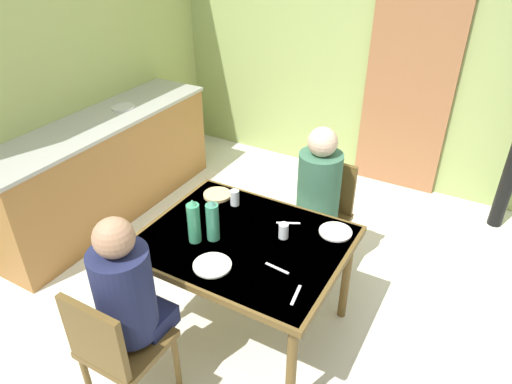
% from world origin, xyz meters
% --- Properties ---
extents(ground_plane, '(5.87, 5.87, 0.00)m').
position_xyz_m(ground_plane, '(0.00, 0.00, 0.00)').
color(ground_plane, silver).
extents(wall_back, '(4.08, 0.10, 2.79)m').
position_xyz_m(wall_back, '(0.00, 2.26, 1.40)').
color(wall_back, '#97AB61').
rests_on(wall_back, ground_plane).
extents(wall_left, '(0.10, 3.38, 2.79)m').
position_xyz_m(wall_left, '(-1.94, 0.56, 1.40)').
color(wall_left, '#9AA85E').
rests_on(wall_left, ground_plane).
extents(door_wooden, '(0.80, 0.05, 2.00)m').
position_xyz_m(door_wooden, '(0.54, 2.18, 1.00)').
color(door_wooden, '#9A623D').
rests_on(door_wooden, ground_plane).
extents(kitchen_counter, '(0.61, 2.27, 0.91)m').
position_xyz_m(kitchen_counter, '(-1.61, 0.39, 0.45)').
color(kitchen_counter, olive).
rests_on(kitchen_counter, ground_plane).
extents(dining_table, '(1.20, 0.97, 0.74)m').
position_xyz_m(dining_table, '(0.20, -0.22, 0.66)').
color(dining_table, brown).
rests_on(dining_table, ground_plane).
extents(chair_near_diner, '(0.40, 0.40, 0.87)m').
position_xyz_m(chair_near_diner, '(-0.07, -1.06, 0.50)').
color(chair_near_diner, brown).
rests_on(chair_near_diner, ground_plane).
extents(chair_far_diner, '(0.40, 0.40, 0.87)m').
position_xyz_m(chair_far_diner, '(0.38, 0.62, 0.50)').
color(chair_far_diner, brown).
rests_on(chair_far_diner, ground_plane).
extents(person_near_diner, '(0.30, 0.37, 0.77)m').
position_xyz_m(person_near_diner, '(-0.07, -0.92, 0.78)').
color(person_near_diner, '#181D43').
rests_on(person_near_diner, ground_plane).
extents(person_far_diner, '(0.30, 0.37, 0.77)m').
position_xyz_m(person_far_diner, '(0.38, 0.49, 0.78)').
color(person_far_diner, '#316E42').
rests_on(person_far_diner, ground_plane).
extents(water_bottle_green_near, '(0.08, 0.08, 0.27)m').
position_xyz_m(water_bottle_green_near, '(0.04, -0.30, 0.86)').
color(water_bottle_green_near, '#398664').
rests_on(water_bottle_green_near, dining_table).
extents(water_bottle_green_far, '(0.08, 0.08, 0.29)m').
position_xyz_m(water_bottle_green_far, '(-0.05, -0.37, 0.87)').
color(water_bottle_green_far, '#399064').
rests_on(water_bottle_green_far, dining_table).
extents(dinner_plate_near_left, '(0.22, 0.22, 0.01)m').
position_xyz_m(dinner_plate_near_left, '(0.17, -0.51, 0.74)').
color(dinner_plate_near_left, white).
rests_on(dinner_plate_near_left, dining_table).
extents(dinner_plate_near_right, '(0.20, 0.20, 0.01)m').
position_xyz_m(dinner_plate_near_right, '(0.65, 0.11, 0.74)').
color(dinner_plate_near_right, white).
rests_on(dinner_plate_near_right, dining_table).
extents(drinking_glass_by_near_diner, '(0.06, 0.06, 0.10)m').
position_xyz_m(drinking_glass_by_near_diner, '(0.39, -0.08, 0.78)').
color(drinking_glass_by_near_diner, silver).
rests_on(drinking_glass_by_near_diner, dining_table).
extents(drinking_glass_by_far_diner, '(0.06, 0.06, 0.11)m').
position_xyz_m(drinking_glass_by_far_diner, '(-0.05, 0.08, 0.79)').
color(drinking_glass_by_far_diner, silver).
rests_on(drinking_glass_by_far_diner, dining_table).
extents(bread_plate_sliced, '(0.19, 0.19, 0.02)m').
position_xyz_m(bread_plate_sliced, '(-0.21, 0.11, 0.75)').
color(bread_plate_sliced, '#DBB77A').
rests_on(bread_plate_sliced, dining_table).
extents(cutlery_knife_near, '(0.14, 0.08, 0.00)m').
position_xyz_m(cutlery_knife_near, '(0.36, 0.06, 0.74)').
color(cutlery_knife_near, silver).
rests_on(cutlery_knife_near, dining_table).
extents(cutlery_fork_near, '(0.15, 0.03, 0.00)m').
position_xyz_m(cutlery_fork_near, '(0.49, -0.35, 0.74)').
color(cutlery_fork_near, silver).
rests_on(cutlery_fork_near, dining_table).
extents(cutlery_knife_far, '(0.04, 0.15, 0.00)m').
position_xyz_m(cutlery_knife_far, '(0.67, -0.49, 0.74)').
color(cutlery_knife_far, silver).
rests_on(cutlery_knife_far, dining_table).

